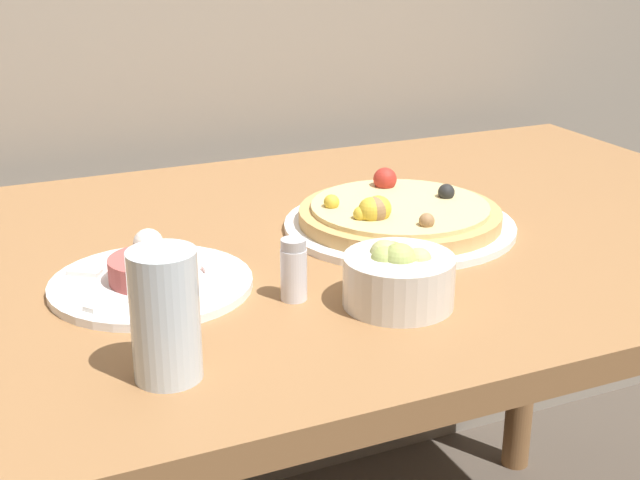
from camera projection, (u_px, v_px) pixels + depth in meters
The scene contains 6 objects.
dining_table at pixel (327, 301), 1.23m from camera, with size 1.39×0.84×0.77m.
pizza_plate at pixel (398, 217), 1.22m from camera, with size 0.32×0.32×0.06m.
tartare_plate at pixel (151, 278), 1.03m from camera, with size 0.24×0.24×0.07m.
small_bowl at pixel (398, 277), 0.98m from camera, with size 0.12×0.12×0.07m.
drinking_glass at pixel (165, 316), 0.82m from camera, with size 0.06×0.06×0.13m.
salt_shaker at pixel (294, 270), 0.99m from camera, with size 0.03×0.03×0.07m.
Camera 1 is at (-0.47, -0.60, 1.18)m, focal length 50.00 mm.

